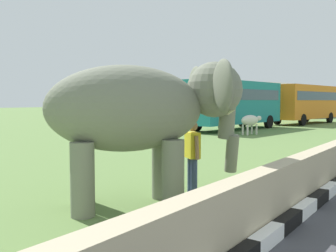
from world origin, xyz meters
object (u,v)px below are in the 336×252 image
(person_handler, at_px, (192,153))
(bus_orange, at_px, (305,101))
(elephant, at_px, (144,111))
(cow_near, at_px, (250,121))
(bus_teal, at_px, (235,101))

(person_handler, distance_m, bus_orange, 28.66)
(elephant, bearing_deg, cow_near, 17.11)
(cow_near, bearing_deg, elephant, -162.89)
(bus_orange, bearing_deg, bus_teal, 169.60)
(person_handler, xyz_separation_m, bus_teal, (17.62, 7.81, 1.16))
(person_handler, relative_size, bus_teal, 0.17)
(elephant, xyz_separation_m, cow_near, (15.86, 4.88, -1.04))
(bus_orange, bearing_deg, cow_near, -176.91)
(elephant, xyz_separation_m, bus_orange, (29.37, 5.61, 0.18))
(person_handler, bearing_deg, bus_teal, 23.90)
(elephant, height_order, bus_teal, bus_teal)
(bus_teal, bearing_deg, elephant, -158.37)
(elephant, xyz_separation_m, bus_teal, (18.97, 7.52, 0.18))
(elephant, relative_size, bus_teal, 0.41)
(bus_teal, distance_m, cow_near, 4.25)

